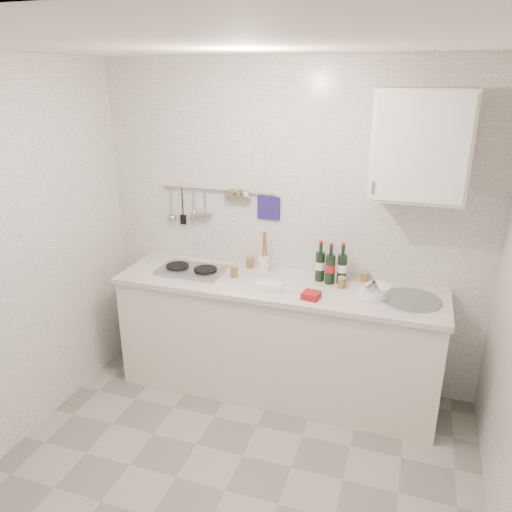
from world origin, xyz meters
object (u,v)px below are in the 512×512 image
Objects in this scene: plate_stack_hob at (196,267)px; utensil_crock at (264,262)px; wine_bottles at (331,263)px; plate_stack_sink at (375,291)px; wall_cabinet at (421,145)px.

utensil_crock is at bearing 12.87° from plate_stack_hob.
utensil_crock reaches higher than plate_stack_hob.
wine_bottles is at bearing -5.19° from utensil_crock.
utensil_crock is at bearing 166.63° from plate_stack_sink.
plate_stack_sink is at bearing -13.37° from utensil_crock.
plate_stack_hob is 1.40m from plate_stack_sink.
utensil_crock reaches higher than plate_stack_sink.
plate_stack_sink is 0.74× the size of wine_bottles.
plate_stack_sink is (1.40, -0.08, 0.03)m from plate_stack_hob.
plate_stack_hob is at bearing -176.03° from wine_bottles.
wine_bottles is 0.54m from utensil_crock.
utensil_crock is (-1.06, 0.07, -0.95)m from wall_cabinet.
plate_stack_sink is 0.68× the size of utensil_crock.
plate_stack_hob is 1.37× the size of plate_stack_sink.
wall_cabinet is at bearing -2.64° from wine_bottles.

